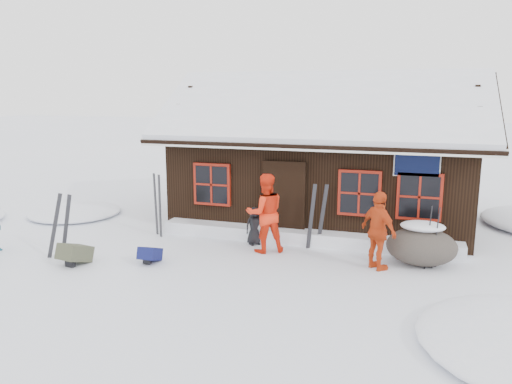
{
  "coord_description": "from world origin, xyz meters",
  "views": [
    {
      "loc": [
        4.04,
        -9.73,
        3.77
      ],
      "look_at": [
        0.27,
        2.04,
        1.3
      ],
      "focal_mm": 35.0,
      "sensor_mm": 36.0,
      "label": 1
    }
  ],
  "objects_px": {
    "boulder": "(422,245)",
    "backpack_olive": "(75,257)",
    "skier_orange_right": "(379,231)",
    "ski_pair_left": "(60,226)",
    "skier_orange_left": "(265,213)",
    "skier_crouched": "(254,226)",
    "ski_poles": "(432,239)",
    "backpack_blue": "(150,257)"
  },
  "relations": [
    {
      "from": "ski_pair_left",
      "to": "ski_poles",
      "type": "relative_size",
      "value": 1.08
    },
    {
      "from": "boulder",
      "to": "backpack_olive",
      "type": "distance_m",
      "value": 7.71
    },
    {
      "from": "skier_orange_left",
      "to": "skier_orange_right",
      "type": "bearing_deg",
      "value": 140.33
    },
    {
      "from": "skier_orange_right",
      "to": "skier_crouched",
      "type": "height_order",
      "value": "skier_orange_right"
    },
    {
      "from": "skier_orange_right",
      "to": "ski_pair_left",
      "type": "height_order",
      "value": "skier_orange_right"
    },
    {
      "from": "ski_pair_left",
      "to": "backpack_blue",
      "type": "relative_size",
      "value": 3.02
    },
    {
      "from": "ski_pair_left",
      "to": "backpack_blue",
      "type": "bearing_deg",
      "value": -14.73
    },
    {
      "from": "boulder",
      "to": "backpack_blue",
      "type": "distance_m",
      "value": 6.06
    },
    {
      "from": "backpack_olive",
      "to": "ski_pair_left",
      "type": "bearing_deg",
      "value": 159.17
    },
    {
      "from": "skier_orange_left",
      "to": "backpack_olive",
      "type": "height_order",
      "value": "skier_orange_left"
    },
    {
      "from": "backpack_blue",
      "to": "backpack_olive",
      "type": "distance_m",
      "value": 1.65
    },
    {
      "from": "ski_poles",
      "to": "backpack_blue",
      "type": "relative_size",
      "value": 2.79
    },
    {
      "from": "skier_orange_right",
      "to": "boulder",
      "type": "distance_m",
      "value": 1.15
    },
    {
      "from": "skier_orange_right",
      "to": "boulder",
      "type": "xyz_separation_m",
      "value": [
        0.9,
        0.58,
        -0.41
      ]
    },
    {
      "from": "skier_orange_left",
      "to": "backpack_blue",
      "type": "distance_m",
      "value": 2.85
    },
    {
      "from": "skier_orange_left",
      "to": "skier_orange_right",
      "type": "height_order",
      "value": "skier_orange_left"
    },
    {
      "from": "skier_orange_right",
      "to": "backpack_olive",
      "type": "height_order",
      "value": "skier_orange_right"
    },
    {
      "from": "boulder",
      "to": "backpack_blue",
      "type": "relative_size",
      "value": 2.98
    },
    {
      "from": "skier_orange_left",
      "to": "backpack_olive",
      "type": "bearing_deg",
      "value": -0.38
    },
    {
      "from": "ski_pair_left",
      "to": "ski_poles",
      "type": "distance_m",
      "value": 8.37
    },
    {
      "from": "boulder",
      "to": "backpack_olive",
      "type": "xyz_separation_m",
      "value": [
        -7.34,
        -2.32,
        -0.27
      ]
    },
    {
      "from": "skier_crouched",
      "to": "ski_poles",
      "type": "height_order",
      "value": "ski_poles"
    },
    {
      "from": "ski_pair_left",
      "to": "backpack_olive",
      "type": "height_order",
      "value": "ski_pair_left"
    },
    {
      "from": "skier_orange_right",
      "to": "skier_crouched",
      "type": "distance_m",
      "value": 3.25
    },
    {
      "from": "boulder",
      "to": "backpack_blue",
      "type": "xyz_separation_m",
      "value": [
        -5.81,
        -1.72,
        -0.31
      ]
    },
    {
      "from": "skier_orange_left",
      "to": "boulder",
      "type": "height_order",
      "value": "skier_orange_left"
    },
    {
      "from": "backpack_blue",
      "to": "backpack_olive",
      "type": "height_order",
      "value": "backpack_olive"
    },
    {
      "from": "boulder",
      "to": "ski_poles",
      "type": "bearing_deg",
      "value": -46.64
    },
    {
      "from": "skier_orange_left",
      "to": "ski_pair_left",
      "type": "height_order",
      "value": "skier_orange_left"
    },
    {
      "from": "backpack_olive",
      "to": "boulder",
      "type": "bearing_deg",
      "value": 26.67
    },
    {
      "from": "boulder",
      "to": "backpack_olive",
      "type": "relative_size",
      "value": 2.33
    },
    {
      "from": "boulder",
      "to": "ski_pair_left",
      "type": "relative_size",
      "value": 0.99
    },
    {
      "from": "skier_crouched",
      "to": "skier_orange_left",
      "type": "bearing_deg",
      "value": -88.57
    },
    {
      "from": "skier_orange_right",
      "to": "ski_poles",
      "type": "distance_m",
      "value": 1.18
    },
    {
      "from": "skier_orange_left",
      "to": "backpack_blue",
      "type": "bearing_deg",
      "value": 4.83
    },
    {
      "from": "skier_orange_right",
      "to": "backpack_olive",
      "type": "bearing_deg",
      "value": 59.46
    },
    {
      "from": "skier_orange_left",
      "to": "ski_poles",
      "type": "distance_m",
      "value": 3.78
    },
    {
      "from": "skier_crouched",
      "to": "skier_orange_right",
      "type": "bearing_deg",
      "value": -57.11
    },
    {
      "from": "skier_orange_right",
      "to": "ski_poles",
      "type": "relative_size",
      "value": 1.2
    },
    {
      "from": "backpack_blue",
      "to": "boulder",
      "type": "bearing_deg",
      "value": 14.03
    },
    {
      "from": "ski_poles",
      "to": "backpack_blue",
      "type": "height_order",
      "value": "ski_poles"
    },
    {
      "from": "ski_poles",
      "to": "boulder",
      "type": "bearing_deg",
      "value": 133.36
    }
  ]
}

